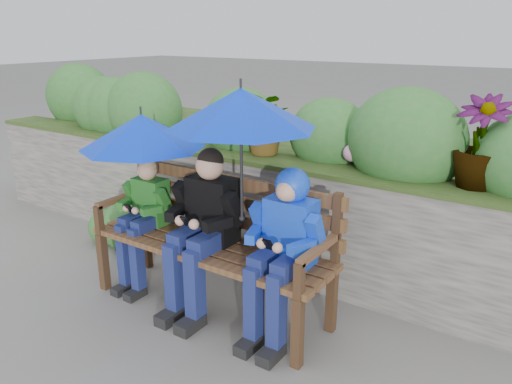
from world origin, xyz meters
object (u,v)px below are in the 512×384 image
Objects in this scene: boy_left at (144,214)px; boy_middle at (204,223)px; park_bench at (215,234)px; boy_right at (284,240)px; umbrella_right at (241,109)px; umbrella_left at (142,131)px.

boy_middle is at bearing -1.53° from boy_left.
park_bench is 0.68m from boy_right.
boy_right is 0.93m from umbrella_right.
boy_middle is at bearing -178.44° from boy_right.
boy_left is at bearing -179.95° from boy_right.
umbrella_right is at bearing 2.47° from boy_left.
umbrella_left is at bearing 178.20° from boy_right.
umbrella_left is (-1.33, 0.04, 0.59)m from boy_right.
boy_left is at bearing 178.47° from boy_middle.
umbrella_right is at bearing -8.93° from park_bench.
boy_middle is 0.89m from umbrella_left.
boy_right is at bearing 0.05° from boy_left.
park_bench is at bearing 171.07° from umbrella_right.
umbrella_right reaches higher than boy_right.
boy_left is 1.34m from boy_right.
park_bench is 1.80× the size of boy_left.
umbrella_right is (-0.37, 0.04, 0.85)m from boy_right.
park_bench is at bearing 77.96° from boy_middle.
umbrella_left is at bearing 82.26° from boy_left.
umbrella_left reaches higher than boy_middle.
boy_middle is 0.68m from boy_right.
umbrella_left is at bearing 174.67° from boy_middle.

